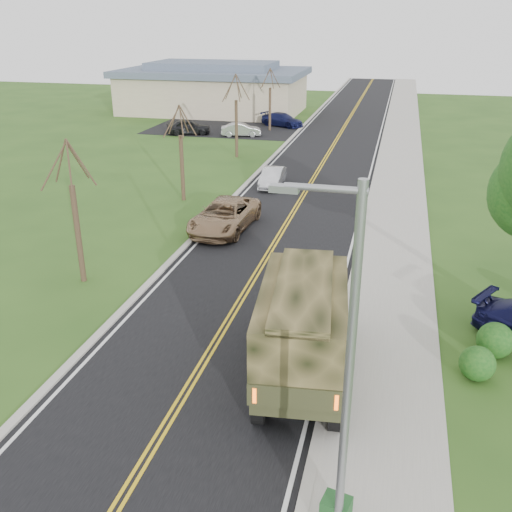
% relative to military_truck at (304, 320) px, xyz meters
% --- Properties ---
extents(ground, '(160.00, 160.00, 0.00)m').
position_rel_military_truck_xyz_m(ground, '(-3.22, -5.38, -1.99)').
color(ground, '#294B19').
rests_on(ground, ground).
extents(road, '(8.00, 120.00, 0.01)m').
position_rel_military_truck_xyz_m(road, '(-3.22, 34.62, -1.98)').
color(road, black).
rests_on(road, ground).
extents(curb_right, '(0.30, 120.00, 0.12)m').
position_rel_military_truck_xyz_m(curb_right, '(0.93, 34.62, -1.93)').
color(curb_right, '#9E998E').
rests_on(curb_right, ground).
extents(sidewalk_right, '(3.20, 120.00, 0.10)m').
position_rel_military_truck_xyz_m(sidewalk_right, '(2.68, 34.62, -1.94)').
color(sidewalk_right, '#9E998E').
rests_on(sidewalk_right, ground).
extents(curb_left, '(0.30, 120.00, 0.10)m').
position_rel_military_truck_xyz_m(curb_left, '(-7.37, 34.62, -1.94)').
color(curb_left, '#9E998E').
rests_on(curb_left, ground).
extents(street_light, '(1.65, 0.22, 8.00)m').
position_rel_military_truck_xyz_m(street_light, '(1.68, -5.88, 2.44)').
color(street_light, gray).
rests_on(street_light, ground).
extents(bare_tree_a, '(1.93, 2.26, 6.08)m').
position_rel_military_truck_xyz_m(bare_tree_a, '(-10.23, 4.62, 0.64)').
color(bare_tree_a, '#38281C').
rests_on(bare_tree_a, ground).
extents(bare_tree_b, '(1.83, 2.14, 5.73)m').
position_rel_military_truck_xyz_m(bare_tree_b, '(-10.23, 16.62, 0.49)').
color(bare_tree_b, '#38281C').
rests_on(bare_tree_b, ground).
extents(bare_tree_c, '(2.04, 2.39, 6.42)m').
position_rel_military_truck_xyz_m(bare_tree_c, '(-10.23, 28.62, 0.79)').
color(bare_tree_c, '#38281C').
rests_on(bare_tree_c, ground).
extents(bare_tree_d, '(1.88, 2.20, 5.91)m').
position_rel_military_truck_xyz_m(bare_tree_d, '(-10.23, 40.62, 0.56)').
color(bare_tree_d, '#38281C').
rests_on(bare_tree_d, ground).
extents(commercial_building, '(25.50, 21.50, 5.65)m').
position_rel_military_truck_xyz_m(commercial_building, '(-19.21, 50.60, 0.70)').
color(commercial_building, tan).
rests_on(commercial_building, ground).
extents(military_truck, '(3.14, 7.18, 3.47)m').
position_rel_military_truck_xyz_m(military_truck, '(0.00, 0.00, 0.00)').
color(military_truck, black).
rests_on(military_truck, ground).
extents(suv_champagne, '(2.94, 5.74, 1.55)m').
position_rel_military_truck_xyz_m(suv_champagne, '(-6.22, 12.17, -1.21)').
color(suv_champagne, '#947453').
rests_on(suv_champagne, ground).
extents(sedan_silver, '(1.44, 3.76, 1.22)m').
position_rel_military_truck_xyz_m(sedan_silver, '(-5.57, 20.91, -1.38)').
color(sedan_silver, silver).
rests_on(sedan_silver, ground).
extents(lot_car_dark, '(4.47, 2.94, 1.41)m').
position_rel_military_truck_xyz_m(lot_car_dark, '(-17.26, 36.62, -1.28)').
color(lot_car_dark, black).
rests_on(lot_car_dark, ground).
extents(lot_car_silver, '(3.93, 2.21, 1.23)m').
position_rel_military_truck_xyz_m(lot_car_silver, '(-12.17, 37.01, -1.38)').
color(lot_car_silver, '#A3A3A7').
rests_on(lot_car_silver, ground).
extents(lot_car_navy, '(4.96, 3.61, 1.33)m').
position_rel_military_truck_xyz_m(lot_car_navy, '(-9.46, 43.09, -1.32)').
color(lot_car_navy, '#10143D').
rests_on(lot_car_navy, ground).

